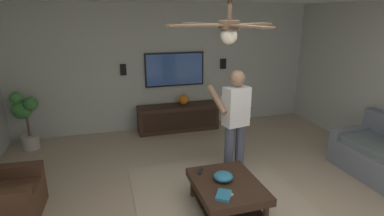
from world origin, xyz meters
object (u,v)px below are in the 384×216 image
object	(u,v)px
book	(224,195)
vase_round	(184,99)
wall_speaker_left	(223,64)
wall_speaker_right	(123,70)
coffee_table	(227,190)
bowl	(223,177)
potted_plant_tall	(25,115)
tv	(175,69)
person_standing	(235,118)
remote_black	(200,171)
media_console	(178,118)
remote_white	(228,196)
ceiling_fan	(228,28)

from	to	relation	value
book	vase_round	bearing A→B (deg)	25.56
vase_round	wall_speaker_left	size ratio (longest dim) A/B	1.00
wall_speaker_right	coffee_table	bearing A→B (deg)	-163.27
bowl	book	bearing A→B (deg)	158.98
wall_speaker_left	wall_speaker_right	distance (m)	2.17
coffee_table	potted_plant_tall	world-z (taller)	potted_plant_tall
potted_plant_tall	wall_speaker_right	distance (m)	1.98
coffee_table	tv	xyz separation A→B (m)	(3.18, -0.10, 0.98)
person_standing	remote_black	bearing A→B (deg)	113.67
bowl	person_standing	bearing A→B (deg)	-31.99
coffee_table	vase_round	xyz separation A→B (m)	(2.97, -0.23, 0.36)
media_console	remote_white	world-z (taller)	media_console
coffee_table	ceiling_fan	size ratio (longest dim) A/B	0.85
vase_round	bowl	bearing A→B (deg)	174.82
media_console	tv	bearing A→B (deg)	-180.00
potted_plant_tall	ceiling_fan	xyz separation A→B (m)	(-3.16, -2.56, 1.64)
coffee_table	bowl	size ratio (longest dim) A/B	4.11
bowl	vase_round	size ratio (longest dim) A/B	1.11
media_console	wall_speaker_left	size ratio (longest dim) A/B	7.73
remote_white	remote_black	size ratio (longest dim) A/B	1.00
coffee_table	bowl	world-z (taller)	bowl
book	potted_plant_tall	bearing A→B (deg)	72.80
coffee_table	remote_black	world-z (taller)	remote_black
remote_white	wall_speaker_left	distance (m)	3.86
remote_black	wall_speaker_left	size ratio (longest dim) A/B	0.68
book	bowl	bearing A→B (deg)	11.44
media_console	tv	size ratio (longest dim) A/B	1.35
wall_speaker_left	coffee_table	bearing A→B (deg)	159.35
person_standing	vase_round	bearing A→B (deg)	-5.58
ceiling_fan	bowl	bearing A→B (deg)	-23.81
potted_plant_tall	wall_speaker_left	bearing A→B (deg)	-84.31
potted_plant_tall	ceiling_fan	bearing A→B (deg)	-141.02
media_console	wall_speaker_right	xyz separation A→B (m)	(0.25, 1.06, 1.04)
coffee_table	vase_round	world-z (taller)	vase_round
person_standing	ceiling_fan	world-z (taller)	ceiling_fan
bowl	remote_white	world-z (taller)	bowl
media_console	vase_round	bearing A→B (deg)	102.37
potted_plant_tall	coffee_table	bearing A→B (deg)	-135.24
media_console	bowl	size ratio (longest dim) A/B	6.98
wall_speaker_left	wall_speaker_right	world-z (taller)	wall_speaker_left
media_console	bowl	bearing A→B (deg)	-2.65
wall_speaker_left	tv	bearing A→B (deg)	90.69
coffee_table	person_standing	size ratio (longest dim) A/B	0.61
wall_speaker_left	media_console	bearing A→B (deg)	102.98
media_console	vase_round	size ratio (longest dim) A/B	7.73
vase_round	wall_speaker_right	bearing A→B (deg)	79.32
wall_speaker_left	remote_black	bearing A→B (deg)	153.13
person_standing	remote_black	world-z (taller)	person_standing
person_standing	wall_speaker_right	bearing A→B (deg)	19.42
remote_black	ceiling_fan	distance (m)	2.00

